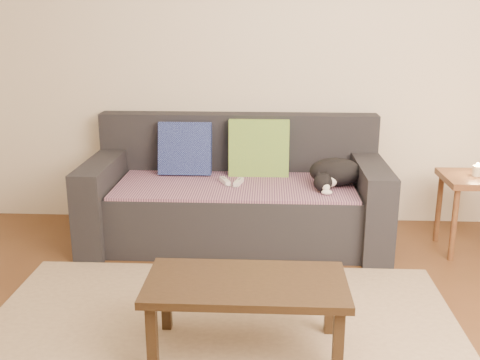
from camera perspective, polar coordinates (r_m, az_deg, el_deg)
The scene contains 12 objects.
back_wall at distance 4.31m, azimuth -0.12°, elevation 12.63°, with size 4.50×0.04×2.60m, color beige.
sofa at distance 4.08m, azimuth -0.43°, elevation -1.79°, with size 2.10×0.94×0.87m.
throw_blanket at distance 3.95m, azimuth -0.52°, elevation -0.54°, with size 1.66×0.74×0.02m, color #3E2547.
cushion_navy at distance 4.19m, azimuth -5.59°, elevation 3.18°, with size 0.39×0.10×0.39m, color #101444.
cushion_green at distance 4.15m, azimuth 1.93°, elevation 3.11°, with size 0.44×0.11×0.44m, color #0D5843.
cat at distance 3.94m, azimuth 9.60°, elevation 0.72°, with size 0.46×0.45×0.19m.
wii_remote_a at distance 3.97m, azimuth -1.54°, elevation -0.11°, with size 0.15×0.04×0.03m, color white.
wii_remote_b at distance 3.94m, azimuth -0.15°, elevation -0.21°, with size 0.15×0.04×0.03m, color white.
side_table at distance 4.12m, azimuth 22.75°, elevation -0.88°, with size 0.43×0.43×0.54m.
candle at distance 4.09m, azimuth 22.95°, elevation 0.90°, with size 0.06×0.06×0.09m.
rug at distance 2.91m, azimuth -2.12°, elevation -16.21°, with size 2.50×1.80×0.01m, color tan.
coffee_table at distance 2.69m, azimuth 0.63°, elevation -11.11°, with size 0.95×0.47×0.38m.
Camera 1 is at (0.23, -2.30, 1.56)m, focal length 42.00 mm.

